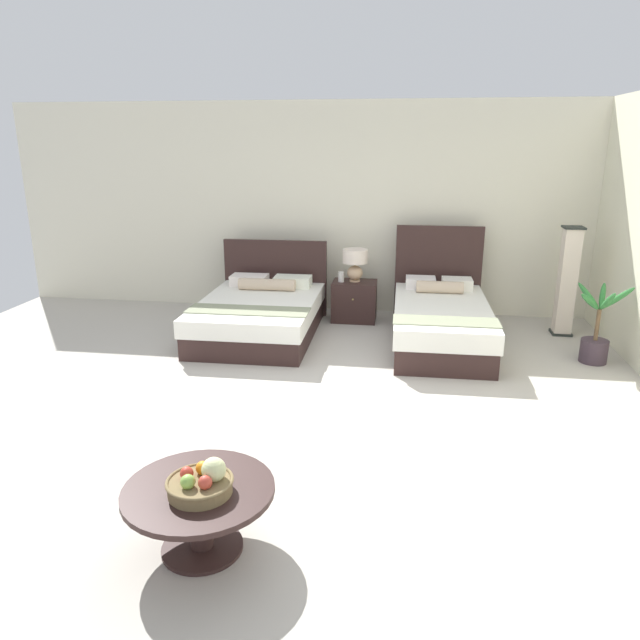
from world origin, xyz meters
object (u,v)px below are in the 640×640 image
object	(u,v)px
vase	(341,277)
fruit_bowl	(202,482)
bed_near_corner	(441,319)
coffee_table	(200,504)
bed_near_window	(260,313)
nightstand	(354,301)
potted_palm	(595,339)
table_lamp	(355,261)
floor_lamp_corner	(567,282)

from	to	relation	value
vase	fruit_bowl	xyz separation A→B (m)	(-0.24, -4.81, -0.12)
bed_near_corner	coffee_table	xyz separation A→B (m)	(-1.56, -4.05, 0.02)
bed_near_window	vase	xyz separation A→B (m)	(0.93, 0.72, 0.34)
bed_near_window	fruit_bowl	bearing A→B (deg)	-80.47
bed_near_corner	fruit_bowl	size ratio (longest dim) A/B	5.77
nightstand	potted_palm	size ratio (longest dim) A/B	0.67
nightstand	table_lamp	size ratio (longest dim) A/B	1.36
vase	potted_palm	size ratio (longest dim) A/B	0.15
fruit_bowl	floor_lamp_corner	distance (m)	5.55
table_lamp	vase	xyz separation A→B (m)	(-0.17, -0.06, -0.20)
bed_near_corner	coffee_table	world-z (taller)	bed_near_corner
bed_near_corner	vase	distance (m)	1.50
vase	coffee_table	bearing A→B (deg)	-93.36
nightstand	potted_palm	world-z (taller)	potted_palm
table_lamp	vase	size ratio (longest dim) A/B	3.17
table_lamp	floor_lamp_corner	bearing A→B (deg)	-5.00
bed_near_window	table_lamp	world-z (taller)	bed_near_window
table_lamp	coffee_table	bearing A→B (deg)	-95.39
fruit_bowl	potted_palm	size ratio (longest dim) A/B	0.44
nightstand	fruit_bowl	distance (m)	4.87
vase	fruit_bowl	size ratio (longest dim) A/B	0.35
fruit_bowl	coffee_table	bearing A→B (deg)	129.87
coffee_table	fruit_bowl	bearing A→B (deg)	-50.13
bed_near_corner	floor_lamp_corner	bearing A→B (deg)	19.64
fruit_bowl	floor_lamp_corner	xyz separation A→B (m)	(3.05, 4.64, 0.19)
bed_near_corner	floor_lamp_corner	world-z (taller)	floor_lamp_corner
bed_near_window	fruit_bowl	distance (m)	4.15
table_lamp	potted_palm	world-z (taller)	table_lamp
bed_near_corner	fruit_bowl	distance (m)	4.37
vase	fruit_bowl	world-z (taller)	vase
bed_near_window	potted_palm	size ratio (longest dim) A/B	2.37
bed_near_window	vase	bearing A→B (deg)	38.02
coffee_table	nightstand	bearing A→B (deg)	84.59
bed_near_window	vase	distance (m)	1.22
nightstand	vase	size ratio (longest dim) A/B	4.31
coffee_table	floor_lamp_corner	bearing A→B (deg)	56.10
vase	coffee_table	distance (m)	4.78
table_lamp	fruit_bowl	bearing A→B (deg)	-94.89
bed_near_corner	potted_palm	bearing A→B (deg)	-14.84
table_lamp	nightstand	bearing A→B (deg)	-90.00
nightstand	coffee_table	world-z (taller)	nightstand
vase	potted_palm	distance (m)	3.15
coffee_table	fruit_bowl	world-z (taller)	fruit_bowl
coffee_table	fruit_bowl	xyz separation A→B (m)	(0.04, -0.05, 0.18)
nightstand	fruit_bowl	bearing A→B (deg)	-94.91
bed_near_corner	coffee_table	size ratio (longest dim) A/B	2.52
table_lamp	potted_palm	bearing A→B (deg)	-23.80
table_lamp	fruit_bowl	world-z (taller)	table_lamp
bed_near_corner	nightstand	xyz separation A→B (m)	(-1.10, 0.75, -0.02)
potted_palm	fruit_bowl	bearing A→B (deg)	-130.76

